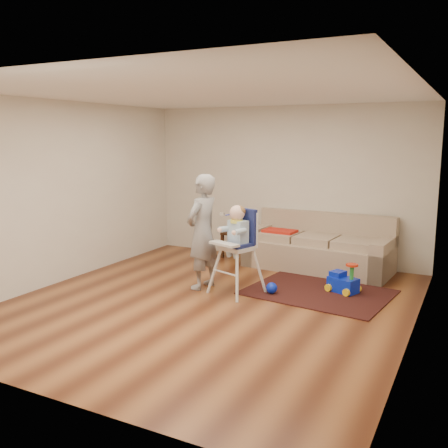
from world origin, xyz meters
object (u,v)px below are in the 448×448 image
at_px(sofa, 317,242).
at_px(side_table, 237,244).
at_px(adult, 202,232).
at_px(ride_on_toy, 343,277).
at_px(toy_ball, 272,288).
at_px(high_chair, 237,251).

height_order(sofa, side_table, sofa).
xyz_separation_m(side_table, adult, (0.38, -1.95, 0.59)).
relative_size(ride_on_toy, toy_ball, 2.74).
bearing_deg(high_chair, adult, -161.98).
xyz_separation_m(sofa, ride_on_toy, (0.70, -1.06, -0.23)).
distance_m(side_table, high_chair, 2.20).
xyz_separation_m(ride_on_toy, toy_ball, (-0.86, -0.53, -0.14)).
xyz_separation_m(toy_ball, adult, (-1.02, -0.15, 0.73)).
bearing_deg(toy_ball, side_table, 127.81).
height_order(side_table, high_chair, high_chair).
bearing_deg(toy_ball, high_chair, -161.26).
distance_m(sofa, toy_ball, 1.64).
distance_m(ride_on_toy, adult, 2.09).
bearing_deg(side_table, ride_on_toy, -29.30).
bearing_deg(ride_on_toy, side_table, 171.56).
xyz_separation_m(ride_on_toy, high_chair, (-1.33, -0.69, 0.37)).
distance_m(sofa, high_chair, 1.86).
height_order(ride_on_toy, high_chair, high_chair).
bearing_deg(side_table, adult, -78.93).
distance_m(side_table, adult, 2.08).
xyz_separation_m(ride_on_toy, adult, (-1.88, -0.68, 0.60)).
relative_size(side_table, high_chair, 0.37).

